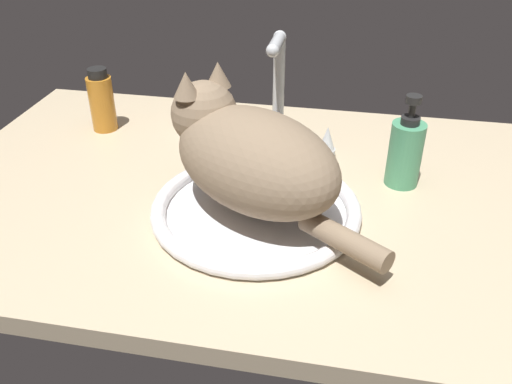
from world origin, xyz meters
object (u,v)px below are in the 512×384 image
Objects in this scene: amber_bottle at (102,101)px; soap_pump_bottle at (405,152)px; metal_jar at (193,111)px; sink_basin at (256,209)px; faucet at (278,111)px; cat at (247,153)px.

soap_pump_bottle is (57.07, -10.27, 0.00)cm from amber_bottle.
metal_jar is 0.40× the size of soap_pump_bottle.
faucet is (-0.00, 19.89, 7.40)cm from sink_basin.
faucet is 1.44× the size of soap_pump_bottle.
faucet is at bearing -25.83° from metal_jar.
metal_jar reaches higher than sink_basin.
sink_basin is 2.05× the size of soap_pump_bottle.
soap_pump_bottle is at bearing 31.83° from sink_basin.
sink_basin is 0.87× the size of cat.
soap_pump_bottle is at bearing -20.63° from metal_jar.
faucet is 3.58× the size of metal_jar.
sink_basin is at bearing -148.17° from soap_pump_bottle.
sink_basin is 9.03cm from cat.
faucet is at bearing -6.48° from amber_bottle.
metal_jar is (-18.43, 8.92, -5.26)cm from faucet.
amber_bottle is at bearing 173.52° from faucet.
metal_jar is at bearing 122.60° from sink_basin.
amber_bottle is 1.99× the size of metal_jar.
cat is 2.35× the size of soap_pump_bottle.
soap_pump_bottle is (23.56, 12.52, -3.96)cm from cat.
faucet reaches higher than soap_pump_bottle.
cat is 5.84× the size of metal_jar.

